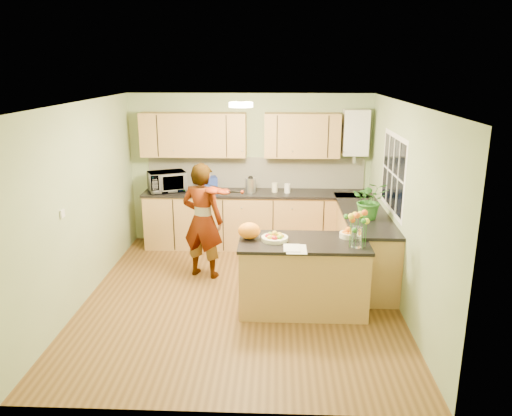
{
  "coord_description": "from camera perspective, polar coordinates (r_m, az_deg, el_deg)",
  "views": [
    {
      "loc": [
        0.45,
        -5.94,
        2.92
      ],
      "look_at": [
        0.18,
        0.5,
        1.08
      ],
      "focal_mm": 35.0,
      "sensor_mm": 36.0,
      "label": 1
    }
  ],
  "objects": [
    {
      "name": "wall_front",
      "position": [
        4.08,
        -4.19,
        -8.3
      ],
      "size": [
        4.0,
        0.02,
        2.5
      ],
      "primitive_type": "cube",
      "color": "#8DA173",
      "rests_on": "floor"
    },
    {
      "name": "boiler",
      "position": [
        8.19,
        11.3,
        8.45
      ],
      "size": [
        0.4,
        0.3,
        0.86
      ],
      "color": "white",
      "rests_on": "wall_back"
    },
    {
      "name": "fruit_dish",
      "position": [
        6.01,
        2.15,
        -3.31
      ],
      "size": [
        0.32,
        0.32,
        0.11
      ],
      "color": "#F5ECC4",
      "rests_on": "peninsula_island"
    },
    {
      "name": "wall_left",
      "position": [
        6.64,
        -19.33,
        0.45
      ],
      "size": [
        0.02,
        4.5,
        2.5
      ],
      "primitive_type": "cube",
      "color": "#8DA173",
      "rests_on": "floor"
    },
    {
      "name": "orange_bag",
      "position": [
        6.05,
        -0.78,
        -2.61
      ],
      "size": [
        0.33,
        0.31,
        0.2
      ],
      "primitive_type": "ellipsoid",
      "rotation": [
        0.0,
        0.0,
        0.33
      ],
      "color": "orange",
      "rests_on": "peninsula_island"
    },
    {
      "name": "light_switch",
      "position": [
        6.09,
        -21.26,
        -0.61
      ],
      "size": [
        0.02,
        0.09,
        0.09
      ],
      "primitive_type": "cube",
      "color": "white",
      "rests_on": "wall_left"
    },
    {
      "name": "blue_box",
      "position": [
        8.21,
        -5.55,
        2.75
      ],
      "size": [
        0.35,
        0.29,
        0.24
      ],
      "primitive_type": "cube",
      "rotation": [
        0.0,
        0.0,
        0.3
      ],
      "color": "navy",
      "rests_on": "back_counter"
    },
    {
      "name": "jar_cream",
      "position": [
        8.12,
        2.16,
        2.36
      ],
      "size": [
        0.12,
        0.12,
        0.15
      ],
      "primitive_type": "cylinder",
      "rotation": [
        0.0,
        0.0,
        -0.35
      ],
      "color": "#F5ECC4",
      "rests_on": "back_counter"
    },
    {
      "name": "violin",
      "position": [
        6.67,
        -4.82,
        2.02
      ],
      "size": [
        0.7,
        0.61,
        0.18
      ],
      "primitive_type": null,
      "rotation": [
        0.17,
        0.0,
        -0.61
      ],
      "color": "#4A1204",
      "rests_on": "violinist"
    },
    {
      "name": "orange_bowl",
      "position": [
        6.21,
        10.5,
        -2.86
      ],
      "size": [
        0.21,
        0.21,
        0.12
      ],
      "color": "#F5ECC4",
      "rests_on": "peninsula_island"
    },
    {
      "name": "splashback",
      "position": [
        8.36,
        -0.03,
        4.06
      ],
      "size": [
        3.6,
        0.02,
        0.52
      ],
      "primitive_type": "cube",
      "color": "white",
      "rests_on": "back_counter"
    },
    {
      "name": "window_right",
      "position": [
        6.86,
        15.4,
        3.83
      ],
      "size": [
        0.01,
        1.3,
        1.05
      ],
      "color": "white",
      "rests_on": "wall_right"
    },
    {
      "name": "wall_back",
      "position": [
        8.37,
        -0.71,
        4.43
      ],
      "size": [
        4.0,
        0.02,
        2.5
      ],
      "primitive_type": "cube",
      "color": "#8DA173",
      "rests_on": "floor"
    },
    {
      "name": "potted_plant",
      "position": [
        6.81,
        12.91,
        0.91
      ],
      "size": [
        0.5,
        0.44,
        0.52
      ],
      "primitive_type": "imported",
      "rotation": [
        0.0,
        0.0,
        -0.07
      ],
      "color": "#2F7426",
      "rests_on": "right_counter"
    },
    {
      "name": "microwave",
      "position": [
        8.29,
        -10.14,
        3.01
      ],
      "size": [
        0.7,
        0.6,
        0.32
      ],
      "primitive_type": "imported",
      "rotation": [
        0.0,
        0.0,
        0.42
      ],
      "color": "white",
      "rests_on": "back_counter"
    },
    {
      "name": "upper_cabinets",
      "position": [
        8.12,
        -2.05,
        8.35
      ],
      "size": [
        3.2,
        0.34,
        0.7
      ],
      "color": "#A37F41",
      "rests_on": "wall_back"
    },
    {
      "name": "jar_white",
      "position": [
        8.08,
        3.61,
        2.27
      ],
      "size": [
        0.12,
        0.12,
        0.15
      ],
      "primitive_type": "cylinder",
      "rotation": [
        0.0,
        0.0,
        0.32
      ],
      "color": "white",
      "rests_on": "back_counter"
    },
    {
      "name": "ceiling",
      "position": [
        5.97,
        -1.95,
        11.89
      ],
      "size": [
        4.0,
        4.5,
        0.02
      ],
      "primitive_type": "cube",
      "color": "silver",
      "rests_on": "wall_back"
    },
    {
      "name": "papers",
      "position": [
        5.75,
        4.63,
        -4.7
      ],
      "size": [
        0.23,
        0.32,
        0.01
      ],
      "primitive_type": "cube",
      "color": "white",
      "rests_on": "peninsula_island"
    },
    {
      "name": "violinist",
      "position": [
        7.04,
        -6.12,
        -1.45
      ],
      "size": [
        0.7,
        0.56,
        1.65
      ],
      "primitive_type": "imported",
      "rotation": [
        0.0,
        0.0,
        2.83
      ],
      "color": "tan",
      "rests_on": "floor"
    },
    {
      "name": "floor",
      "position": [
        6.64,
        -1.75,
        -10.18
      ],
      "size": [
        4.5,
        4.5,
        0.0
      ],
      "primitive_type": "plane",
      "color": "brown",
      "rests_on": "ground"
    },
    {
      "name": "back_counter",
      "position": [
        8.27,
        -0.11,
        -1.29
      ],
      "size": [
        3.64,
        0.62,
        0.94
      ],
      "color": "#A37F41",
      "rests_on": "floor"
    },
    {
      "name": "wall_right",
      "position": [
        6.36,
        16.42,
        0.05
      ],
      "size": [
        0.02,
        4.5,
        2.5
      ],
      "primitive_type": "cube",
      "color": "#8DA173",
      "rests_on": "floor"
    },
    {
      "name": "peninsula_island",
      "position": [
        6.2,
        5.37,
        -7.64
      ],
      "size": [
        1.56,
        0.8,
        0.89
      ],
      "color": "#A37F41",
      "rests_on": "floor"
    },
    {
      "name": "ceiling_lamp",
      "position": [
        6.27,
        -1.74,
        11.73
      ],
      "size": [
        0.3,
        0.3,
        0.07
      ],
      "color": "#FFEABF",
      "rests_on": "ceiling"
    },
    {
      "name": "right_counter",
      "position": [
        7.33,
        12.12,
        -3.97
      ],
      "size": [
        0.62,
        2.24,
        0.94
      ],
      "color": "#A37F41",
      "rests_on": "floor"
    },
    {
      "name": "flower_vase",
      "position": [
        5.82,
        11.56,
        -1.15
      ],
      "size": [
        0.28,
        0.28,
        0.52
      ],
      "rotation": [
        0.0,
        0.0,
        0.27
      ],
      "color": "silver",
      "rests_on": "peninsula_island"
    },
    {
      "name": "kettle",
      "position": [
        8.09,
        -0.62,
        2.71
      ],
      "size": [
        0.17,
        0.17,
        0.32
      ],
      "rotation": [
        0.0,
        0.0,
        -0.34
      ],
      "color": "silver",
      "rests_on": "back_counter"
    }
  ]
}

